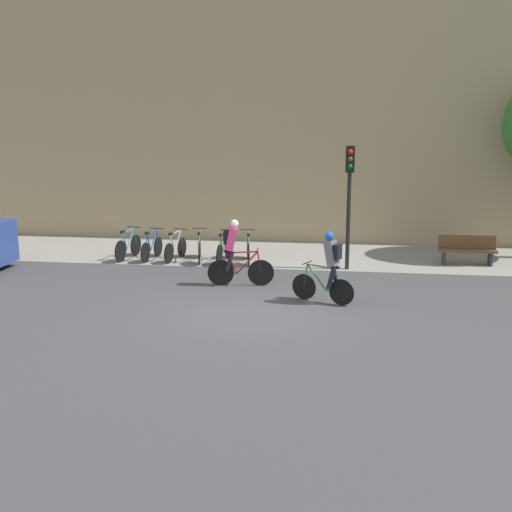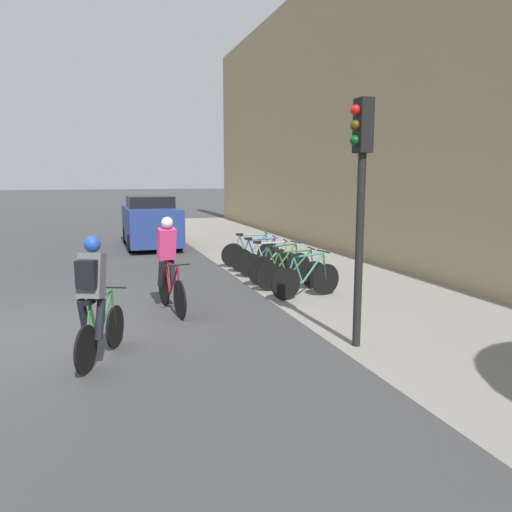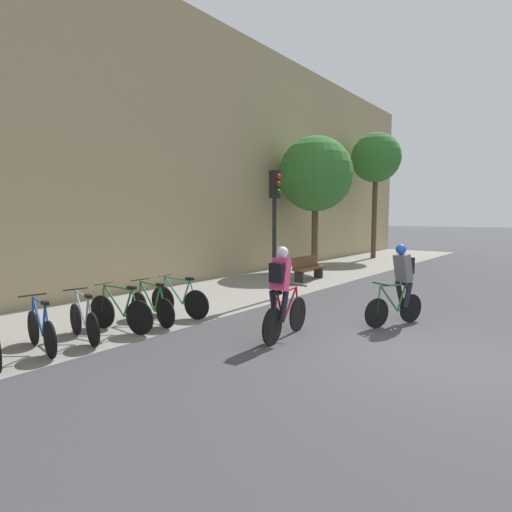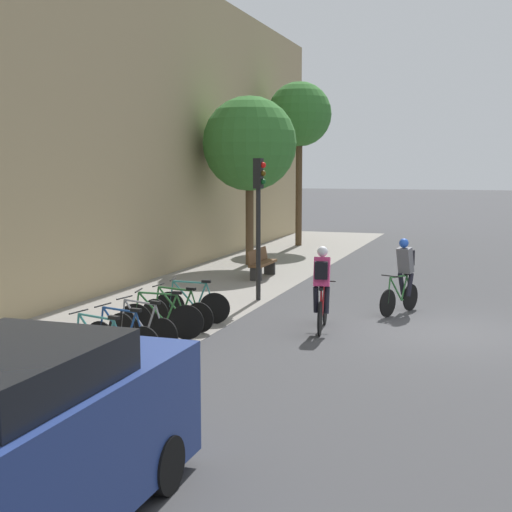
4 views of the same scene
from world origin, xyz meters
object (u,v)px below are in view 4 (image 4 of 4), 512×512
Objects in this scene: cyclist_pink at (322,287)px; parked_bike_0 at (99,346)px; parked_car at (14,449)px; traffic_light_pole at (259,203)px; parked_bike_5 at (192,305)px; parked_bike_2 at (143,328)px; parked_bike_4 at (177,312)px; parked_bike_1 at (122,337)px; parked_bike_3 at (161,319)px; bench at (261,262)px; cyclist_grey at (404,273)px.

parked_bike_0 is (-3.94, 2.90, -0.54)m from cyclist_pink.
traffic_light_pole is at bearing 8.03° from parked_car.
parked_bike_2 is at bearing -179.99° from parked_bike_5.
parked_bike_5 reaches higher than parked_bike_4.
parked_car is (-9.09, 0.67, -0.05)m from cyclist_pink.
parked_bike_1 is at bearing -0.02° from parked_bike_0.
parked_bike_0 and parked_bike_5 have the same top height.
parked_bike_3 is at bearing -179.99° from parked_bike_5.
bench is at bearing 17.13° from traffic_light_pole.
parked_bike_3 is 0.40× the size of parked_car.
parked_bike_4 reaches higher than parked_bike_1.
traffic_light_pole reaches higher than parked_bike_2.
parked_bike_1 is 3.10m from parked_bike_5.
parked_bike_0 is at bearing 180.00° from parked_bike_3.
cyclist_pink is 4.13m from traffic_light_pole.
traffic_light_pole reaches higher than parked_bike_3.
parked_bike_4 is (-0.83, 2.90, -0.56)m from cyclist_pink.
cyclist_grey is at bearing -40.76° from parked_bike_2.
cyclist_grey is at bearing -45.66° from parked_bike_3.
parked_bike_3 is at bearing 0.03° from parked_bike_2.
cyclist_pink is 3.07m from parked_bike_4.
cyclist_grey is at bearing -51.50° from parked_bike_4.
parked_bike_1 is at bearing 137.48° from cyclist_pink.
parked_bike_3 is 1.03× the size of parked_bike_5.
parked_car reaches higher than parked_bike_5.
cyclist_pink reaches higher than parked_bike_1.
parked_bike_0 is 7.26m from traffic_light_pole.
parked_bike_0 is 0.98× the size of parked_bike_3.
parked_bike_0 is 2.33m from parked_bike_3.
parked_bike_3 is 0.47× the size of traffic_light_pole.
bench is (3.64, 1.12, -2.04)m from traffic_light_pole.
parked_bike_3 is at bearing 179.92° from parked_bike_4.
parked_bike_0 is 1.06× the size of parked_bike_1.
parked_car is (-6.71, -2.23, 0.51)m from parked_bike_2.
parked_bike_1 is 0.44× the size of traffic_light_pole.
bench is at bearing 5.09° from parked_bike_5.
parked_car is at bearing -156.59° from parked_bike_0.
parked_bike_0 is at bearing -176.77° from bench.
parked_bike_1 is at bearing 143.31° from cyclist_grey.
parked_car is at bearing -163.39° from parked_bike_3.
cyclist_pink is 3.36m from parked_bike_3.
parked_bike_1 is 0.93× the size of bench.
parked_car is (-9.03, -2.23, 0.49)m from parked_bike_5.
traffic_light_pole reaches higher than parked_car.
parked_bike_1 is at bearing 179.98° from parked_bike_4.
parked_bike_3 is 0.77m from parked_bike_4.
parked_bike_0 is 1.55m from parked_bike_2.
parked_bike_1 is at bearing 175.12° from traffic_light_pole.
cyclist_grey is at bearing -36.69° from parked_bike_1.
cyclist_pink is 1.07× the size of parked_bike_4.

